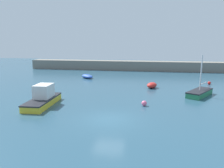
{
  "coord_description": "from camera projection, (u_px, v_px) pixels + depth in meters",
  "views": [
    {
      "loc": [
        3.18,
        -16.62,
        6.23
      ],
      "look_at": [
        -1.58,
        10.31,
        0.92
      ],
      "focal_mm": 35.0,
      "sensor_mm": 36.0,
      "label": 1
    }
  ],
  "objects": [
    {
      "name": "ground_plane",
      "position": [
        109.0,
        121.0,
        17.81
      ],
      "size": [
        120.0,
        120.0,
        0.2
      ],
      "primitive_type": "cube",
      "color": "#284C60"
    },
    {
      "name": "harbor_breakwater",
      "position": [
        136.0,
        66.0,
        48.38
      ],
      "size": [
        47.92,
        3.26,
        2.05
      ],
      "primitive_type": "cube",
      "color": "slate",
      "rests_on": "ground_plane"
    },
    {
      "name": "dinghy_near_pier",
      "position": [
        152.0,
        85.0,
        29.79
      ],
      "size": [
        1.84,
        2.15,
        0.77
      ],
      "rotation": [
        0.0,
        0.0,
        1.14
      ],
      "color": "red",
      "rests_on": "ground_plane"
    },
    {
      "name": "open_tender_yellow",
      "position": [
        87.0,
        76.0,
        37.83
      ],
      "size": [
        2.95,
        2.78,
        0.66
      ],
      "rotation": [
        0.0,
        0.0,
        5.59
      ],
      "color": "#2D56B7",
      "rests_on": "ground_plane"
    },
    {
      "name": "sailboat_twin_hulled",
      "position": [
        200.0,
        93.0,
        25.46
      ],
      "size": [
        3.71,
        4.69,
        4.75
      ],
      "rotation": [
        0.0,
        0.0,
        4.16
      ],
      "color": "#287A4C",
      "rests_on": "ground_plane"
    },
    {
      "name": "motorboat_grey_hull",
      "position": [
        43.0,
        98.0,
        21.77
      ],
      "size": [
        2.2,
        5.6,
        2.04
      ],
      "rotation": [
        0.0,
        0.0,
        4.77
      ],
      "color": "yellow",
      "rests_on": "ground_plane"
    },
    {
      "name": "mooring_buoy_white",
      "position": [
        43.0,
        85.0,
        30.72
      ],
      "size": [
        0.6,
        0.6,
        0.6
      ],
      "primitive_type": "sphere",
      "color": "white",
      "rests_on": "ground_plane"
    },
    {
      "name": "mooring_buoy_red",
      "position": [
        209.0,
        83.0,
        32.23
      ],
      "size": [
        0.47,
        0.47,
        0.47
      ],
      "primitive_type": "sphere",
      "color": "red",
      "rests_on": "ground_plane"
    },
    {
      "name": "mooring_buoy_pink",
      "position": [
        144.0,
        103.0,
        21.5
      ],
      "size": [
        0.53,
        0.53,
        0.53
      ],
      "primitive_type": "sphere",
      "color": "#EA668C",
      "rests_on": "ground_plane"
    }
  ]
}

